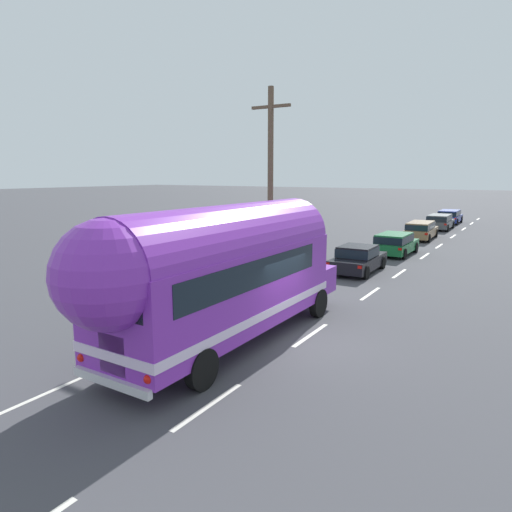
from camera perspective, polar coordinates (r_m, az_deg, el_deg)
ground_plane at (r=14.01m, az=5.53°, el=-10.67°), size 300.00×300.00×0.00m
lane_markings at (r=26.38m, az=13.03°, el=-0.94°), size 3.66×80.00×0.01m
utility_pole at (r=19.53m, az=1.81°, el=8.56°), size 1.80×0.24×8.50m
painted_bus at (r=12.91m, az=-4.57°, el=-1.78°), size 2.64×11.07×4.12m
car_lead at (r=24.02m, az=12.56°, el=-0.24°), size 2.03×4.37×1.37m
car_second at (r=29.67m, az=16.94°, el=1.61°), size 2.01×4.29×1.37m
car_third at (r=37.51m, az=19.86°, el=3.17°), size 2.04×4.88×1.37m
car_fourth at (r=44.79m, az=21.93°, el=4.08°), size 2.03×4.63×1.37m
car_fifth at (r=50.78m, az=22.99°, el=4.65°), size 2.04×4.53×1.37m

